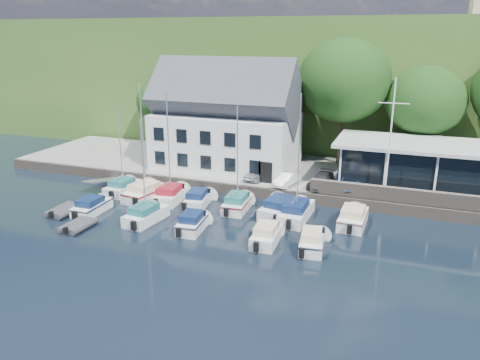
{
  "coord_description": "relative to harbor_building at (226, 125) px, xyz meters",
  "views": [
    {
      "loc": [
        10.64,
        -27.03,
        14.32
      ],
      "look_at": [
        -2.7,
        9.0,
        2.17
      ],
      "focal_mm": 35.0,
      "sensor_mm": 36.0,
      "label": 1
    }
  ],
  "objects": [
    {
      "name": "field_patch",
      "position": [
        15.0,
        53.5,
        10.8
      ],
      "size": [
        50.0,
        30.0,
        0.3
      ],
      "primitive_type": "cube",
      "color": "#576733",
      "rests_on": "hillside"
    },
    {
      "name": "dinghy_1",
      "position": [
        -5.38,
        -16.96,
        -5.0
      ],
      "size": [
        1.88,
        3.04,
        0.7
      ],
      "primitive_type": null,
      "rotation": [
        0.0,
        0.0,
        -0.03
      ],
      "color": "#36363B",
      "rests_on": "ground"
    },
    {
      "name": "car_silver",
      "position": [
        4.27,
        -3.11,
        -3.72
      ],
      "size": [
        1.51,
        3.73,
        1.27
      ],
      "primitive_type": "imported",
      "rotation": [
        0.0,
        0.0,
        0.0
      ],
      "color": "#B2B2B7",
      "rests_on": "quay"
    },
    {
      "name": "dinghy_0",
      "position": [
        -8.49,
        -14.79,
        -4.98
      ],
      "size": [
        1.93,
        3.21,
        0.75
      ],
      "primitive_type": null,
      "rotation": [
        0.0,
        0.0,
        -0.0
      ],
      "color": "#36363B",
      "rests_on": "ground"
    },
    {
      "name": "boat_r2_4",
      "position": [
        12.06,
        -14.09,
        -4.65
      ],
      "size": [
        2.39,
        5.48,
        1.41
      ],
      "primitive_type": null,
      "rotation": [
        0.0,
        0.0,
        0.13
      ],
      "color": "silver",
      "rests_on": "ground"
    },
    {
      "name": "tree_0",
      "position": [
        -10.87,
        6.08,
        -0.34
      ],
      "size": [
        5.87,
        5.87,
        8.02
      ],
      "primitive_type": null,
      "color": "#13330F",
      "rests_on": "quay"
    },
    {
      "name": "gangway",
      "position": [
        -9.5,
        -7.5,
        -5.35
      ],
      "size": [
        1.2,
        6.0,
        1.4
      ],
      "primitive_type": null,
      "color": "silver",
      "rests_on": "ground"
    },
    {
      "name": "boat_r1_3",
      "position": [
        1.0,
        -9.04,
        -4.66
      ],
      "size": [
        2.62,
        5.62,
        1.39
      ],
      "primitive_type": null,
      "rotation": [
        0.0,
        0.0,
        0.15
      ],
      "color": "silver",
      "rests_on": "ground"
    },
    {
      "name": "club_pavilion",
      "position": [
        18.0,
        -0.5,
        -2.3
      ],
      "size": [
        13.2,
        7.2,
        4.1
      ],
      "primitive_type": null,
      "color": "black",
      "rests_on": "quay"
    },
    {
      "name": "hillside",
      "position": [
        7.0,
        45.5,
        2.65
      ],
      "size": [
        160.0,
        75.0,
        16.0
      ],
      "primitive_type": "cube",
      "color": "#305720",
      "rests_on": "ground"
    },
    {
      "name": "boat_r2_3",
      "position": [
        8.84,
        -14.3,
        -4.63
      ],
      "size": [
        2.07,
        5.33,
        1.45
      ],
      "primitive_type": null,
      "rotation": [
        0.0,
        0.0,
        0.05
      ],
      "color": "silver",
      "rests_on": "ground"
    },
    {
      "name": "flagpole",
      "position": [
        16.18,
        -4.55,
        0.63
      ],
      "size": [
        2.39,
        0.2,
        9.97
      ],
      "primitive_type": null,
      "color": "silver",
      "rests_on": "quay"
    },
    {
      "name": "tree_4",
      "position": [
        18.74,
        5.23,
        0.83
      ],
      "size": [
        7.58,
        7.58,
        10.36
      ],
      "primitive_type": null,
      "color": "#13330F",
      "rests_on": "quay"
    },
    {
      "name": "ground",
      "position": [
        7.0,
        -16.5,
        -5.35
      ],
      "size": [
        180.0,
        180.0,
        0.0
      ],
      "primitive_type": "plane",
      "color": "black",
      "rests_on": "ground"
    },
    {
      "name": "car_white",
      "position": [
        7.54,
        -4.0,
        -3.8
      ],
      "size": [
        1.93,
        3.53,
        1.1
      ],
      "primitive_type": "imported",
      "rotation": [
        0.0,
        0.0,
        -0.24
      ],
      "color": "silver",
      "rests_on": "quay"
    },
    {
      "name": "tree_2",
      "position": [
        2.84,
        5.63,
        0.7
      ],
      "size": [
        7.39,
        7.39,
        10.1
      ],
      "primitive_type": null,
      "color": "#13330F",
      "rests_on": "quay"
    },
    {
      "name": "boat_r1_0",
      "position": [
        -6.91,
        -8.53,
        -1.15
      ],
      "size": [
        2.41,
        5.75,
        8.41
      ],
      "primitive_type": null,
      "rotation": [
        0.0,
        0.0,
        -0.07
      ],
      "color": "silver",
      "rests_on": "ground"
    },
    {
      "name": "quay_face",
      "position": [
        7.0,
        -5.5,
        -4.85
      ],
      "size": [
        60.0,
        0.3,
        1.0
      ],
      "primitive_type": "cube",
      "color": "#5E554B",
      "rests_on": "ground"
    },
    {
      "name": "boat_r1_5",
      "position": [
        8.24,
        -8.79,
        -4.57
      ],
      "size": [
        3.12,
        6.82,
        1.56
      ],
      "primitive_type": null,
      "rotation": [
        0.0,
        0.0,
        -0.16
      ],
      "color": "silver",
      "rests_on": "ground"
    },
    {
      "name": "tree_1",
      "position": [
        -4.26,
        5.68,
        0.79
      ],
      "size": [
        7.53,
        7.53,
        10.29
      ],
      "primitive_type": null,
      "color": "#13330F",
      "rests_on": "quay"
    },
    {
      "name": "quay",
      "position": [
        7.0,
        1.0,
        -4.85
      ],
      "size": [
        60.0,
        13.0,
        1.0
      ],
      "primitive_type": "cube",
      "color": "gray",
      "rests_on": "ground"
    },
    {
      "name": "harbor_building",
      "position": [
        0.0,
        0.0,
        0.0
      ],
      "size": [
        14.4,
        8.2,
        8.7
      ],
      "primitive_type": null,
      "color": "silver",
      "rests_on": "quay"
    },
    {
      "name": "boat_r2_2",
      "position": [
        2.93,
        -14.09,
        -4.62
      ],
      "size": [
        2.28,
        5.21,
        1.46
      ],
      "primitive_type": null,
      "rotation": [
        0.0,
        0.0,
        0.1
      ],
      "color": "silver",
      "rests_on": "ground"
    },
    {
      "name": "seawall",
      "position": [
        19.0,
        -5.1,
        -3.75
      ],
      "size": [
        18.0,
        0.5,
        1.2
      ],
      "primitive_type": "cube",
      "color": "#5E554B",
      "rests_on": "quay"
    },
    {
      "name": "tree_3",
      "position": [
        10.81,
        5.25,
        2.1
      ],
      "size": [
        9.44,
        9.44,
        12.91
      ],
      "primitive_type": null,
      "color": "#13330F",
      "rests_on": "quay"
    },
    {
      "name": "boat_r1_7",
      "position": [
        14.18,
        -8.94,
        -4.58
      ],
      "size": [
        2.2,
        5.88,
        1.53
      ],
      "primitive_type": null,
      "rotation": [
        0.0,
        0.0,
        -0.02
      ],
      "color": "silver",
      "rests_on": "ground"
    },
    {
      "name": "boat_r2_0",
      "position": [
        -6.49,
        -13.78,
        -4.67
      ],
      "size": [
        2.05,
        5.45,
        1.36
      ],
      "primitive_type": null,
      "rotation": [
        0.0,
        0.0,
        0.03
      ],
      "color": "silver",
      "rests_on": "ground"
    },
    {
      "name": "car_blue",
      "position": [
        13.01,
        -3.19,
        -3.68
      ],
      "size": [
        2.52,
        4.18,
        1.34
      ],
      "primitive_type": "imported",
      "rotation": [
        0.0,
        0.0,
        0.27
      ],
      "color": "#2D4C8B",
      "rests_on": "quay"
    },
    {
      "name": "car_dgrey",
      "position": [
        10.56,
        -3.35,
        -3.75
      ],
      "size": [
        2.2,
        4.3,
        1.2
      ],
      "primitive_type": "imported",
      "rotation": [
        0.0,
        0.0,
        -0.13
      ],
      "color": "#29292E",
      "rests_on": "quay"
    },
    {
      "name": "boat_r1_6",
      "position": [
        9.76,
        -9.21,
        -0.58
      ],
      "size": [
        2.25,
        7.15,
        9.54
      ],
      "primitive_type": null,
      "rotation": [
        0.0,
        0.0,
        -0.02
      ],
      "color": "silver",
      "rests_on": "ground"
    },
    {
      "name": "boat_r2_1",
      "position": [
        -1.25,
        -13.9,
        -0.87
      ],
      "size": [
        2.61,
        5.95,
        8.97
      ],
      "primitive_type": null,
      "rotation": [
        0.0,
        0.0,
        -0.12
      ],
      "color": "silver",
      "rests_on": "ground"
    },
    {
      "name": "boat_r1_4",
      "position": [
        4.61,
        -8.95,
        -0.91
      ],
      "size": [
        2.32,
        5.82,
        8.88
      ],
      "primitive_type": null,
      "rotation": [
        0.0,
        0.0,
        0.07
      ],
      "color": "silver",
      "rests_on": "ground"
    },
    {
      "name": "boat_r1_1",
      "position": [
        -4.06,
        -9.25,
        -0.55
      ],
      "size": [
        3.32,
        6.71,
        9.61
      ],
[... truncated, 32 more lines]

